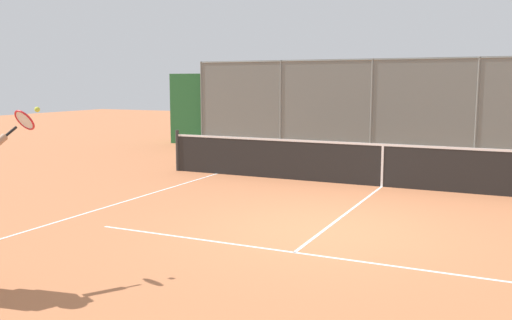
# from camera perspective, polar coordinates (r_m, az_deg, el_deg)

# --- Properties ---
(ground_plane) EXTENTS (60.00, 60.00, 0.00)m
(ground_plane) POSITION_cam_1_polar(r_m,az_deg,el_deg) (8.89, 6.99, -7.09)
(ground_plane) COLOR #B76B42
(court_line_markings) EXTENTS (8.40, 9.76, 0.01)m
(court_line_markings) POSITION_cam_1_polar(r_m,az_deg,el_deg) (7.43, 3.02, -10.07)
(court_line_markings) COLOR white
(court_line_markings) RESTS_ON ground
(fence_backdrop) EXTENTS (18.53, 1.37, 3.03)m
(fence_backdrop) POSITION_cam_1_polar(r_m,az_deg,el_deg) (18.40, 16.87, 4.49)
(fence_backdrop) COLOR slate
(fence_backdrop) RESTS_ON ground
(tennis_net) EXTENTS (10.79, 0.09, 1.07)m
(tennis_net) POSITION_cam_1_polar(r_m,az_deg,el_deg) (12.64, 12.77, -0.46)
(tennis_net) COLOR #2D2D2D
(tennis_net) RESTS_ON ground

